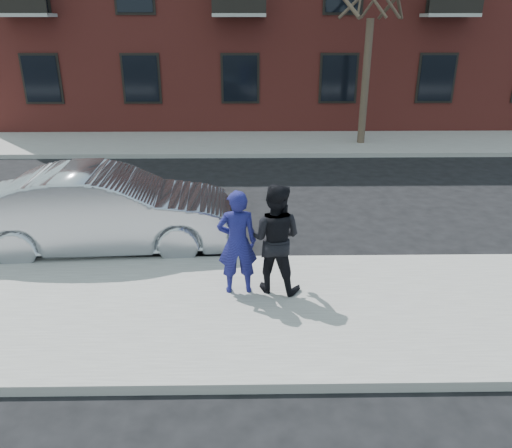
{
  "coord_description": "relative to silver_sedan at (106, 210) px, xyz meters",
  "views": [
    {
      "loc": [
        0.39,
        -6.91,
        4.29
      ],
      "look_at": [
        0.51,
        0.4,
        1.3
      ],
      "focal_mm": 35.0,
      "sensor_mm": 36.0,
      "label": 1
    }
  ],
  "objects": [
    {
      "name": "near_curb",
      "position": [
        2.41,
        -0.75,
        -0.76
      ],
      "size": [
        50.0,
        0.1,
        0.15
      ],
      "primitive_type": "cube",
      "color": "#999691",
      "rests_on": "ground"
    },
    {
      "name": "man_peacoat",
      "position": [
        3.22,
        -1.93,
        0.23
      ],
      "size": [
        1.05,
        0.92,
        1.82
      ],
      "rotation": [
        0.0,
        0.0,
        2.84
      ],
      "color": "black",
      "rests_on": "near_sidewalk"
    },
    {
      "name": "silver_sedan",
      "position": [
        0.0,
        0.0,
        0.0
      ],
      "size": [
        5.14,
        2.08,
        1.66
      ],
      "primitive_type": "imported",
      "rotation": [
        0.0,
        0.0,
        1.64
      ],
      "color": "#999BA3",
      "rests_on": "ground"
    },
    {
      "name": "far_curb",
      "position": [
        2.41,
        7.15,
        -0.76
      ],
      "size": [
        50.0,
        0.1,
        0.15
      ],
      "primitive_type": "cube",
      "color": "#999691",
      "rests_on": "ground"
    },
    {
      "name": "near_sidewalk",
      "position": [
        2.41,
        -2.55,
        -0.76
      ],
      "size": [
        50.0,
        3.5,
        0.15
      ],
      "primitive_type": "cube",
      "color": "gray",
      "rests_on": "ground"
    },
    {
      "name": "ground",
      "position": [
        2.41,
        -2.3,
        -0.83
      ],
      "size": [
        100.0,
        100.0,
        0.0
      ],
      "primitive_type": "plane",
      "color": "black",
      "rests_on": "ground"
    },
    {
      "name": "far_sidewalk",
      "position": [
        2.41,
        8.95,
        -0.76
      ],
      "size": [
        50.0,
        3.5,
        0.15
      ],
      "primitive_type": "cube",
      "color": "gray",
      "rests_on": "ground"
    },
    {
      "name": "man_hoodie",
      "position": [
        2.62,
        -1.99,
        0.19
      ],
      "size": [
        0.67,
        0.52,
        1.74
      ],
      "rotation": [
        0.0,
        0.0,
        3.23
      ],
      "color": "navy",
      "rests_on": "near_sidewalk"
    }
  ]
}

